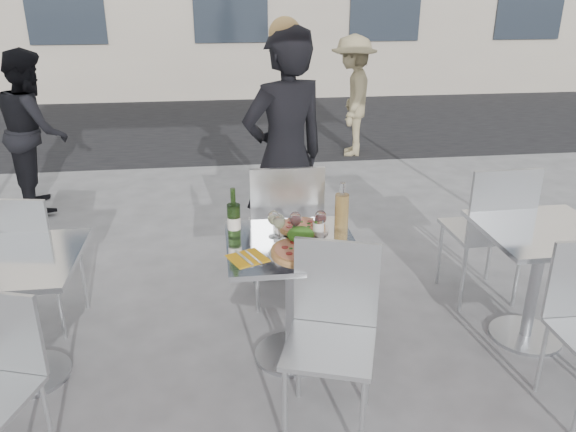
{
  "coord_description": "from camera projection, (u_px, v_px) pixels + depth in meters",
  "views": [
    {
      "loc": [
        -0.39,
        -2.8,
        2.05
      ],
      "look_at": [
        0.0,
        0.15,
        0.85
      ],
      "focal_mm": 35.0,
      "sensor_mm": 36.0,
      "label": 1
    }
  ],
  "objects": [
    {
      "name": "side_chair_rfar",
      "position": [
        491.0,
        224.0,
        3.75
      ],
      "size": [
        0.47,
        0.48,
        1.01
      ],
      "rotation": [
        0.0,
        0.0,
        3.16
      ],
      "color": "silver",
      "rests_on": "ground"
    },
    {
      "name": "salad_plate",
      "position": [
        301.0,
        236.0,
        3.1
      ],
      "size": [
        0.22,
        0.22,
        0.09
      ],
      "color": "white",
      "rests_on": "main_table"
    },
    {
      "name": "main_table",
      "position": [
        291.0,
        276.0,
        3.19
      ],
      "size": [
        0.72,
        0.72,
        0.75
      ],
      "color": "#B7BABF",
      "rests_on": "ground"
    },
    {
      "name": "napkin_right",
      "position": [
        348.0,
        256.0,
        2.94
      ],
      "size": [
        0.19,
        0.2,
        0.01
      ],
      "rotation": [
        0.0,
        0.0,
        -0.06
      ],
      "color": "gold",
      "rests_on": "main_table"
    },
    {
      "name": "pizza_near",
      "position": [
        302.0,
        251.0,
        2.99
      ],
      "size": [
        0.33,
        0.33,
        0.02
      ],
      "color": "#BE884A",
      "rests_on": "main_table"
    },
    {
      "name": "wineglass_white_b",
      "position": [
        279.0,
        222.0,
        3.09
      ],
      "size": [
        0.07,
        0.07,
        0.16
      ],
      "color": "white",
      "rests_on": "main_table"
    },
    {
      "name": "chair_far",
      "position": [
        285.0,
        223.0,
        3.73
      ],
      "size": [
        0.48,
        0.49,
        1.03
      ],
      "rotation": [
        0.0,
        0.0,
        3.12
      ],
      "color": "silver",
      "rests_on": "ground"
    },
    {
      "name": "wineglass_white_a",
      "position": [
        274.0,
        219.0,
        3.14
      ],
      "size": [
        0.07,
        0.07,
        0.16
      ],
      "color": "white",
      "rests_on": "main_table"
    },
    {
      "name": "woman_diner",
      "position": [
        285.0,
        158.0,
        4.06
      ],
      "size": [
        0.79,
        0.67,
        1.84
      ],
      "primitive_type": "imported",
      "rotation": [
        0.0,
        0.0,
        3.56
      ],
      "color": "black",
      "rests_on": "ground"
    },
    {
      "name": "wineglass_red_a",
      "position": [
        295.0,
        220.0,
        3.13
      ],
      "size": [
        0.07,
        0.07,
        0.16
      ],
      "color": "white",
      "rests_on": "main_table"
    },
    {
      "name": "napkin_left",
      "position": [
        247.0,
        258.0,
        2.93
      ],
      "size": [
        0.24,
        0.24,
        0.01
      ],
      "rotation": [
        0.0,
        0.0,
        0.41
      ],
      "color": "gold",
      "rests_on": "main_table"
    },
    {
      "name": "wine_bottle",
      "position": [
        234.0,
        219.0,
        3.13
      ],
      "size": [
        0.07,
        0.08,
        0.29
      ],
      "color": "#2E501E",
      "rests_on": "main_table"
    },
    {
      "name": "wineglass_red_b",
      "position": [
        321.0,
        218.0,
        3.15
      ],
      "size": [
        0.07,
        0.07,
        0.16
      ],
      "color": "white",
      "rests_on": "main_table"
    },
    {
      "name": "pizza_far",
      "position": [
        301.0,
        228.0,
        3.26
      ],
      "size": [
        0.32,
        0.32,
        0.03
      ],
      "color": "white",
      "rests_on": "main_table"
    },
    {
      "name": "side_chair_lfar",
      "position": [
        28.0,
        252.0,
        3.43
      ],
      "size": [
        0.5,
        0.51,
        0.95
      ],
      "rotation": [
        0.0,
        0.0,
        2.96
      ],
      "color": "silver",
      "rests_on": "ground"
    },
    {
      "name": "carafe",
      "position": [
        342.0,
        211.0,
        3.23
      ],
      "size": [
        0.08,
        0.08,
        0.29
      ],
      "color": "tan",
      "rests_on": "main_table"
    },
    {
      "name": "side_table_left",
      "position": [
        14.0,
        294.0,
        3.0
      ],
      "size": [
        0.72,
        0.72,
        0.75
      ],
      "color": "#B7BABF",
      "rests_on": "ground"
    },
    {
      "name": "side_table_right",
      "position": [
        539.0,
        261.0,
        3.37
      ],
      "size": [
        0.72,
        0.72,
        0.75
      ],
      "color": "#B7BABF",
      "rests_on": "ground"
    },
    {
      "name": "ground",
      "position": [
        291.0,
        355.0,
        3.39
      ],
      "size": [
        80.0,
        80.0,
        0.0
      ],
      "primitive_type": "plane",
      "color": "slate"
    },
    {
      "name": "pedestrian_a",
      "position": [
        34.0,
        130.0,
        5.46
      ],
      "size": [
        0.79,
        0.9,
        1.55
      ],
      "primitive_type": "imported",
      "rotation": [
        0.0,
        0.0,
        1.88
      ],
      "color": "black",
      "rests_on": "ground"
    },
    {
      "name": "street_asphalt",
      "position": [
        239.0,
        122.0,
        9.36
      ],
      "size": [
        24.0,
        5.0,
        0.0
      ],
      "primitive_type": "cube",
      "color": "black",
      "rests_on": "ground"
    },
    {
      "name": "sugar_shaker",
      "position": [
        318.0,
        228.0,
        3.16
      ],
      "size": [
        0.06,
        0.06,
        0.11
      ],
      "color": "white",
      "rests_on": "main_table"
    },
    {
      "name": "pedestrian_b",
      "position": [
        352.0,
        96.0,
        7.25
      ],
      "size": [
        0.78,
        1.1,
        1.54
      ],
      "primitive_type": "imported",
      "rotation": [
        0.0,
        0.0,
        4.48
      ],
      "color": "#998A62",
      "rests_on": "ground"
    },
    {
      "name": "chair_near",
      "position": [
        332.0,
        321.0,
        2.74
      ],
      "size": [
        0.54,
        0.55,
        0.93
      ],
      "rotation": [
        0.0,
        0.0,
        -0.33
      ],
      "color": "silver",
      "rests_on": "ground"
    }
  ]
}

